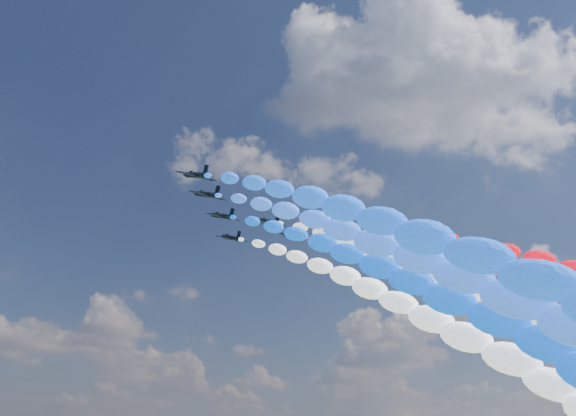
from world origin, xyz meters
TOP-DOWN VIEW (x-y plane):
  - jet_0 at (-31.50, -5.49)m, footprint 8.60×11.53m
  - trail_0 at (-31.50, -58.91)m, footprint 6.66×104.57m
  - jet_1 at (-23.35, 3.00)m, footprint 8.72×11.62m
  - trail_1 at (-23.35, -50.42)m, footprint 6.66×104.57m
  - jet_2 at (-12.11, 13.68)m, footprint 8.51×11.47m
  - trail_2 at (-12.11, -39.73)m, footprint 6.66×104.57m
  - jet_3 at (-0.80, 10.52)m, footprint 8.90×11.75m
  - trail_3 at (-0.80, -42.89)m, footprint 6.66×104.57m
  - jet_4 at (0.34, 27.96)m, footprint 8.94×11.77m
  - trail_4 at (0.34, -25.46)m, footprint 6.66×104.57m
  - jet_5 at (11.79, 16.15)m, footprint 8.48×11.45m
  - trail_5 at (11.79, -37.27)m, footprint 6.66×104.57m
  - jet_6 at (21.65, 2.94)m, footprint 8.98×11.80m
  - trail_6 at (21.65, -50.47)m, footprint 6.66×104.57m
  - jet_7 at (32.24, -5.74)m, footprint 8.36×11.36m

SIDE VIEW (x-z plane):
  - trail_0 at x=-31.50m, z-range 49.07..105.63m
  - trail_1 at x=-23.35m, z-range 49.07..105.63m
  - trail_2 at x=-12.11m, z-range 49.07..105.63m
  - trail_3 at x=-0.80m, z-range 49.07..105.63m
  - trail_4 at x=0.34m, z-range 49.07..105.63m
  - trail_5 at x=11.79m, z-range 49.07..105.63m
  - trail_6 at x=21.65m, z-range 49.07..105.63m
  - jet_0 at x=-31.50m, z-range 100.89..106.58m
  - jet_1 at x=-23.35m, z-range 100.89..106.58m
  - jet_2 at x=-12.11m, z-range 100.89..106.58m
  - jet_3 at x=-0.80m, z-range 100.89..106.58m
  - jet_4 at x=0.34m, z-range 100.89..106.58m
  - jet_5 at x=11.79m, z-range 100.89..106.58m
  - jet_6 at x=21.65m, z-range 100.89..106.58m
  - jet_7 at x=32.24m, z-range 100.89..106.58m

